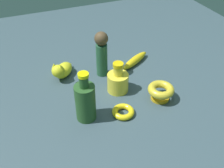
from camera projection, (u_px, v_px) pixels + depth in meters
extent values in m
plane|color=#384C56|center=(112.00, 93.00, 1.14)|extent=(2.00, 2.00, 0.00)
torus|color=yellow|center=(123.00, 112.00, 1.03)|extent=(0.09, 0.09, 0.02)
ellipsoid|color=yellow|center=(64.00, 70.00, 1.22)|extent=(0.12, 0.13, 0.06)
sphere|color=yellow|center=(58.00, 71.00, 1.17)|extent=(0.06, 0.06, 0.06)
cone|color=yellow|center=(61.00, 67.00, 1.15)|extent=(0.03, 0.03, 0.03)
cone|color=yellow|center=(54.00, 66.00, 1.16)|extent=(0.03, 0.03, 0.03)
ellipsoid|color=yellow|center=(69.00, 66.00, 1.27)|extent=(0.05, 0.05, 0.02)
ellipsoid|color=yellow|center=(135.00, 60.00, 1.31)|extent=(0.19, 0.13, 0.04)
cylinder|color=#295425|center=(85.00, 103.00, 0.97)|extent=(0.08, 0.08, 0.15)
cylinder|color=#295425|center=(84.00, 82.00, 0.91)|extent=(0.03, 0.03, 0.04)
cylinder|color=#F9F30B|center=(83.00, 75.00, 0.90)|extent=(0.04, 0.04, 0.01)
cylinder|color=gold|center=(160.00, 98.00, 1.10)|extent=(0.08, 0.08, 0.01)
torus|color=gold|center=(161.00, 90.00, 1.08)|extent=(0.11, 0.11, 0.03)
cylinder|color=yellow|center=(118.00, 83.00, 1.13)|extent=(0.09, 0.09, 0.08)
cylinder|color=yellow|center=(118.00, 71.00, 1.09)|extent=(0.04, 0.04, 0.04)
cylinder|color=yellow|center=(118.00, 65.00, 1.07)|extent=(0.04, 0.04, 0.02)
cylinder|color=#315F2B|center=(80.00, 90.00, 1.13)|extent=(0.04, 0.04, 0.03)
cylinder|color=#F1AE0C|center=(80.00, 87.00, 1.12)|extent=(0.03, 0.03, 0.00)
cylinder|color=black|center=(80.00, 85.00, 1.11)|extent=(0.04, 0.04, 0.02)
cylinder|color=#285A3B|center=(102.00, 60.00, 1.20)|extent=(0.07, 0.07, 0.16)
sphere|color=#503D27|center=(101.00, 39.00, 1.13)|extent=(0.06, 0.06, 0.06)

